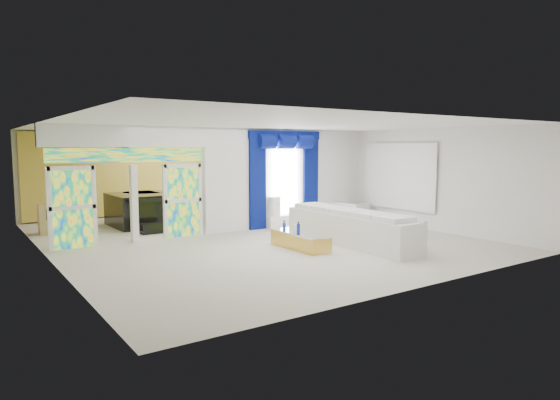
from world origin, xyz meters
TOP-DOWN VIEW (x-y plane):
  - floor at (0.00, 0.00)m, footprint 12.00×12.00m
  - dividing_wall at (2.15, 1.00)m, footprint 5.70×0.18m
  - dividing_header at (-2.85, 1.00)m, footprint 4.30×0.18m
  - stained_panel_left at (-4.28, 1.00)m, footprint 0.95×0.04m
  - stained_panel_right at (-1.42, 1.00)m, footprint 0.95×0.04m
  - stained_transom at (-2.85, 1.00)m, footprint 4.00×0.05m
  - window_pane at (1.90, 0.90)m, footprint 1.00×0.02m
  - blue_drape_left at (0.90, 0.87)m, footprint 0.55×0.10m
  - blue_drape_right at (2.90, 0.87)m, footprint 0.55×0.10m
  - blue_pelmet at (1.90, 0.87)m, footprint 2.60×0.12m
  - wall_mirror at (4.94, -1.00)m, footprint 0.04×2.70m
  - gold_curtains at (0.00, 5.90)m, footprint 9.70×0.12m
  - white_sofa at (1.60, -2.44)m, footprint 0.90×4.08m
  - coffee_table at (0.25, -2.14)m, footprint 0.58×1.71m
  - console_table at (1.74, 0.76)m, footprint 1.11×0.36m
  - table_lamp at (1.44, 0.76)m, footprint 0.36×0.36m
  - armchair at (4.26, 0.44)m, footprint 1.09×1.18m
  - grand_piano at (-1.87, 3.53)m, footprint 1.55×2.01m
  - piano_bench at (-1.87, 1.93)m, footprint 0.88×0.36m
  - tv_console at (-4.39, 3.53)m, footprint 0.61×0.56m
  - chandelier at (-2.30, 3.40)m, footprint 0.60×0.60m
  - decanters at (0.22, -1.88)m, footprint 0.23×0.71m

SIDE VIEW (x-z plane):
  - floor at x=0.00m, z-range 0.00..0.00m
  - piano_bench at x=-1.87m, z-range 0.00..0.29m
  - console_table at x=1.74m, z-range 0.00..0.37m
  - coffee_table at x=0.25m, z-range 0.00..0.38m
  - armchair at x=4.26m, z-range 0.00..0.65m
  - white_sofa at x=1.60m, z-range 0.00..0.78m
  - tv_console at x=-4.39m, z-range 0.00..0.86m
  - decanters at x=0.22m, z-range 0.35..0.59m
  - grand_piano at x=-1.87m, z-range 0.00..1.00m
  - table_lamp at x=1.44m, z-range 0.37..0.95m
  - stained_panel_left at x=-4.28m, z-range 0.00..2.00m
  - stained_panel_right at x=-1.42m, z-range 0.00..2.00m
  - blue_drape_left at x=0.90m, z-range 0.00..2.80m
  - blue_drape_right at x=2.90m, z-range 0.00..2.80m
  - window_pane at x=1.90m, z-range 0.30..2.60m
  - dividing_wall at x=2.15m, z-range 0.00..3.00m
  - gold_curtains at x=0.00m, z-range 0.05..2.95m
  - wall_mirror at x=4.94m, z-range 0.60..2.50m
  - stained_transom at x=-2.85m, z-range 2.08..2.42m
  - chandelier at x=-2.30m, z-range 2.35..2.95m
  - dividing_header at x=-2.85m, z-range 2.45..3.00m
  - blue_pelmet at x=1.90m, z-range 2.69..2.94m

